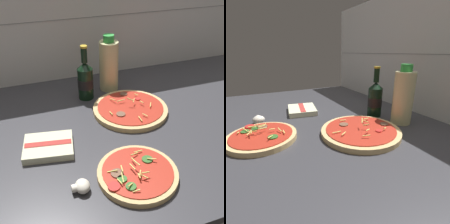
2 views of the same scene
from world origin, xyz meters
The scene contains 8 objects.
counter_slab centered at (0.00, 0.00, 1.25)cm, with size 160.00×90.00×2.50cm.
tile_backsplash centered at (0.00, 45.50, 30.00)cm, with size 160.00×1.13×60.00cm.
pizza_near centered at (-5.45, -25.24, 3.56)cm, with size 23.02×23.02×4.97cm.
pizza_far centered at (6.12, 7.29, 3.55)cm, with size 28.77×28.77×5.76cm.
beer_bottle centered at (-7.00, 23.68, 10.70)cm, with size 6.40×6.40×22.54cm.
oil_bottle centered at (4.77, 28.43, 13.58)cm, with size 8.15×8.15×24.10cm.
mushroom_left centered at (-21.64, -25.21, 4.17)cm, with size 5.01×4.77×3.34cm.
dish_towel centered at (-27.26, -5.04, 3.71)cm, with size 17.38×15.36×2.56cm.
Camera 2 is at (54.06, -26.46, 31.07)cm, focal length 28.00 mm.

